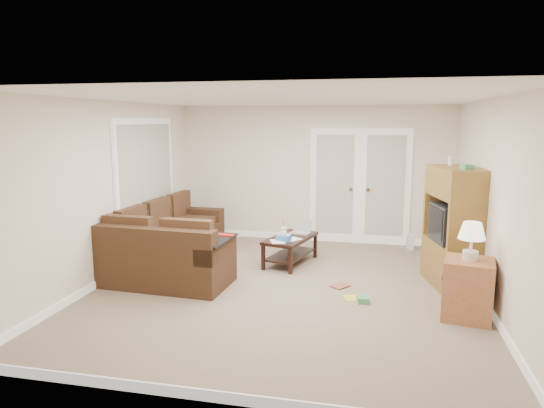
% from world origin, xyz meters
% --- Properties ---
extents(floor, '(5.50, 5.50, 0.00)m').
position_xyz_m(floor, '(0.00, 0.00, 0.00)').
color(floor, gray).
rests_on(floor, ground).
extents(ceiling, '(5.00, 5.50, 0.02)m').
position_xyz_m(ceiling, '(0.00, 0.00, 2.50)').
color(ceiling, white).
rests_on(ceiling, wall_back).
extents(wall_left, '(0.02, 5.50, 2.50)m').
position_xyz_m(wall_left, '(-2.50, 0.00, 1.25)').
color(wall_left, white).
rests_on(wall_left, floor).
extents(wall_right, '(0.02, 5.50, 2.50)m').
position_xyz_m(wall_right, '(2.50, 0.00, 1.25)').
color(wall_right, white).
rests_on(wall_right, floor).
extents(wall_back, '(5.00, 0.02, 2.50)m').
position_xyz_m(wall_back, '(0.00, 2.75, 1.25)').
color(wall_back, white).
rests_on(wall_back, floor).
extents(wall_front, '(5.00, 0.02, 2.50)m').
position_xyz_m(wall_front, '(0.00, -2.75, 1.25)').
color(wall_front, white).
rests_on(wall_front, floor).
extents(baseboards, '(5.00, 5.50, 0.10)m').
position_xyz_m(baseboards, '(0.00, 0.00, 0.05)').
color(baseboards, white).
rests_on(baseboards, floor).
extents(french_doors, '(1.80, 0.05, 2.13)m').
position_xyz_m(french_doors, '(0.85, 2.71, 1.04)').
color(french_doors, white).
rests_on(french_doors, floor).
extents(window_left, '(0.05, 1.92, 1.42)m').
position_xyz_m(window_left, '(-2.46, 1.00, 1.55)').
color(window_left, white).
rests_on(window_left, wall_left).
extents(sectional_sofa, '(1.92, 2.90, 0.86)m').
position_xyz_m(sectional_sofa, '(-1.92, 0.52, 0.34)').
color(sectional_sofa, '#3F2918').
rests_on(sectional_sofa, floor).
extents(coffee_table, '(0.78, 1.16, 0.72)m').
position_xyz_m(coffee_table, '(-0.13, 1.17, 0.24)').
color(coffee_table, black).
rests_on(coffee_table, floor).
extents(tv_armoire, '(0.76, 1.11, 1.74)m').
position_xyz_m(tv_armoire, '(2.20, 0.62, 0.82)').
color(tv_armoire, olive).
rests_on(tv_armoire, floor).
extents(side_cabinet, '(0.62, 0.62, 1.12)m').
position_xyz_m(side_cabinet, '(2.20, -0.52, 0.40)').
color(side_cabinet, '#A1643B').
rests_on(side_cabinet, floor).
extents(space_heater, '(0.11, 0.10, 0.27)m').
position_xyz_m(space_heater, '(1.76, 2.40, 0.14)').
color(space_heater, white).
rests_on(space_heater, floor).
extents(floor_magazine, '(0.32, 0.28, 0.01)m').
position_xyz_m(floor_magazine, '(0.92, -0.16, 0.00)').
color(floor_magazine, yellow).
rests_on(floor_magazine, floor).
extents(floor_greenbox, '(0.17, 0.20, 0.07)m').
position_xyz_m(floor_greenbox, '(1.03, -0.28, 0.04)').
color(floor_greenbox, '#41905A').
rests_on(floor_greenbox, floor).
extents(floor_book, '(0.30, 0.31, 0.02)m').
position_xyz_m(floor_book, '(0.64, 0.28, 0.01)').
color(floor_book, brown).
rests_on(floor_book, floor).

